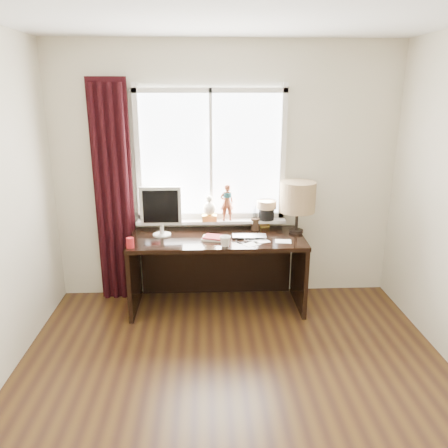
{
  "coord_description": "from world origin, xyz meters",
  "views": [
    {
      "loc": [
        -0.21,
        -2.41,
        2.13
      ],
      "look_at": [
        -0.05,
        1.25,
        1.0
      ],
      "focal_mm": 35.0,
      "sensor_mm": 36.0,
      "label": 1
    }
  ],
  "objects_px": {
    "red_cup": "(130,243)",
    "desk": "(217,257)",
    "table_lamp": "(298,198)",
    "monitor": "(161,208)",
    "laptop": "(250,236)",
    "mug": "(225,241)"
  },
  "relations": [
    {
      "from": "red_cup",
      "to": "desk",
      "type": "height_order",
      "value": "red_cup"
    },
    {
      "from": "red_cup",
      "to": "table_lamp",
      "type": "height_order",
      "value": "table_lamp"
    },
    {
      "from": "desk",
      "to": "monitor",
      "type": "height_order",
      "value": "monitor"
    },
    {
      "from": "monitor",
      "to": "red_cup",
      "type": "bearing_deg",
      "value": -127.22
    },
    {
      "from": "laptop",
      "to": "desk",
      "type": "xyz_separation_m",
      "value": [
        -0.31,
        0.13,
        -0.26
      ]
    },
    {
      "from": "desk",
      "to": "table_lamp",
      "type": "height_order",
      "value": "table_lamp"
    },
    {
      "from": "mug",
      "to": "table_lamp",
      "type": "xyz_separation_m",
      "value": [
        0.73,
        0.37,
        0.31
      ]
    },
    {
      "from": "laptop",
      "to": "desk",
      "type": "distance_m",
      "value": 0.43
    },
    {
      "from": "laptop",
      "to": "red_cup",
      "type": "bearing_deg",
      "value": -164.61
    },
    {
      "from": "laptop",
      "to": "red_cup",
      "type": "relative_size",
      "value": 3.56
    },
    {
      "from": "red_cup",
      "to": "desk",
      "type": "distance_m",
      "value": 0.92
    },
    {
      "from": "table_lamp",
      "to": "mug",
      "type": "bearing_deg",
      "value": -153.17
    },
    {
      "from": "laptop",
      "to": "monitor",
      "type": "distance_m",
      "value": 0.9
    },
    {
      "from": "desk",
      "to": "monitor",
      "type": "bearing_deg",
      "value": -177.53
    },
    {
      "from": "mug",
      "to": "desk",
      "type": "relative_size",
      "value": 0.06
    },
    {
      "from": "table_lamp",
      "to": "monitor",
      "type": "bearing_deg",
      "value": -178.49
    },
    {
      "from": "red_cup",
      "to": "desk",
      "type": "xyz_separation_m",
      "value": [
        0.8,
        0.36,
        -0.29
      ]
    },
    {
      "from": "mug",
      "to": "table_lamp",
      "type": "distance_m",
      "value": 0.88
    },
    {
      "from": "laptop",
      "to": "desk",
      "type": "bearing_deg",
      "value": 161.31
    },
    {
      "from": "desk",
      "to": "monitor",
      "type": "relative_size",
      "value": 3.47
    },
    {
      "from": "laptop",
      "to": "mug",
      "type": "distance_m",
      "value": 0.34
    },
    {
      "from": "desk",
      "to": "table_lamp",
      "type": "xyz_separation_m",
      "value": [
        0.8,
        0.01,
        0.61
      ]
    }
  ]
}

